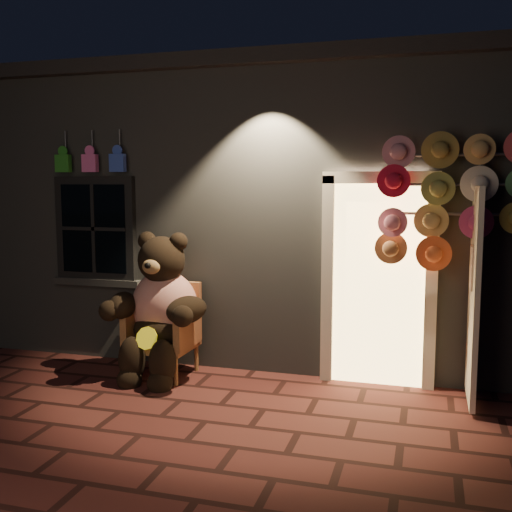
% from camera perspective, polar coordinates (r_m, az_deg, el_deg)
% --- Properties ---
extents(ground, '(60.00, 60.00, 0.00)m').
position_cam_1_polar(ground, '(5.45, -4.89, -15.43)').
color(ground, '#53241F').
rests_on(ground, ground).
extents(shop_building, '(7.30, 5.95, 3.51)m').
position_cam_1_polar(shop_building, '(8.88, 4.30, 4.73)').
color(shop_building, slate).
rests_on(shop_building, ground).
extents(wicker_armchair, '(0.71, 0.64, 1.00)m').
position_cam_1_polar(wicker_armchair, '(6.64, -8.59, -6.87)').
color(wicker_armchair, '#AC7A42').
rests_on(wicker_armchair, ground).
extents(teddy_bear, '(1.18, 0.93, 1.63)m').
position_cam_1_polar(teddy_bear, '(6.47, -9.13, -5.03)').
color(teddy_bear, red).
rests_on(teddy_bear, ground).
extents(hat_rack, '(1.44, 0.22, 2.55)m').
position_cam_1_polar(hat_rack, '(5.98, 18.04, 5.42)').
color(hat_rack, '#59595E').
rests_on(hat_rack, ground).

